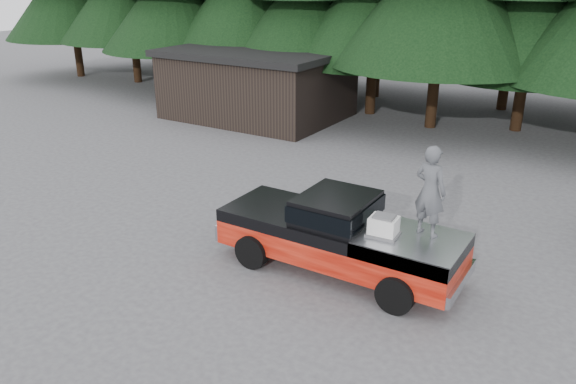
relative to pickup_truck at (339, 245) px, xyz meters
The scene contains 6 objects.
ground 1.67m from the pickup_truck, behind, with size 120.00×120.00×0.00m, color #49484B.
pickup_truck is the anchor object (origin of this frame).
truck_cab 0.97m from the pickup_truck, behind, with size 1.66×1.90×0.59m, color black.
air_compressor 1.49m from the pickup_truck, 11.06° to the right, with size 0.60×0.50×0.41m, color white.
man_on_bed 2.62m from the pickup_truck, ahead, with size 0.75×0.49×2.05m, color #4D5054.
utility_building 15.82m from the pickup_truck, 131.78° to the left, with size 8.40×6.40×3.30m.
Camera 1 is at (6.83, -10.60, 6.77)m, focal length 35.00 mm.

